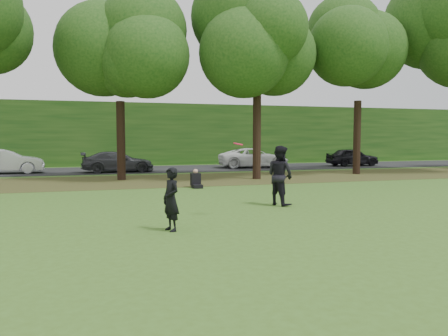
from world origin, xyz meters
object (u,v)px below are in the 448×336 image
player_left (171,199)px  frisbee (238,144)px  player_right (280,175)px  seated_person (196,181)px

player_left → frisbee: 2.77m
player_left → frisbee: (2.11, 1.24, 1.29)m
player_left → player_right: player_right is taller
player_right → player_left: bearing=103.4°
player_left → player_right: bearing=105.5°
frisbee → seated_person: (0.54, 7.38, -1.74)m
seated_person → player_right: bearing=-76.3°
player_left → player_right: size_ratio=0.77×
frisbee → seated_person: 7.61m
frisbee → player_left: bearing=-149.6°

